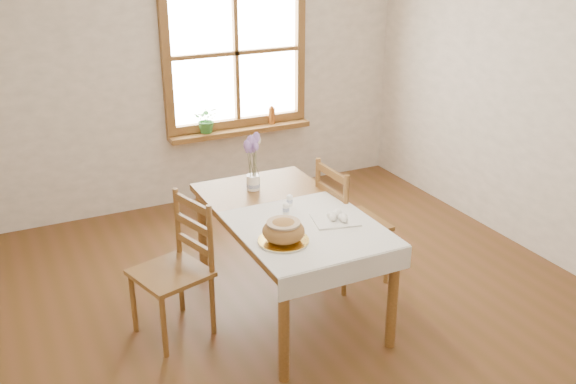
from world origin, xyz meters
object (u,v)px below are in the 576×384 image
chair_left (170,271)px  bread_plate (283,241)px  chair_right (353,222)px  flower_vase (253,183)px  dining_table (288,223)px

chair_left → bread_plate: size_ratio=3.07×
chair_right → flower_vase: size_ratio=8.73×
dining_table → flower_vase: bearing=97.3°
dining_table → flower_vase: (-0.06, 0.47, 0.14)m
chair_left → chair_right: 1.48m
dining_table → bread_plate: 0.49m
chair_right → bread_plate: bearing=120.7°
chair_right → bread_plate: chair_right is taller
chair_left → bread_plate: 0.82m
chair_left → bread_plate: chair_left is taller
chair_left → chair_right: size_ratio=0.98×
chair_left → dining_table: bearing=71.2°
dining_table → chair_right: size_ratio=1.64×
dining_table → flower_vase: 0.49m
dining_table → flower_vase: flower_vase is taller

